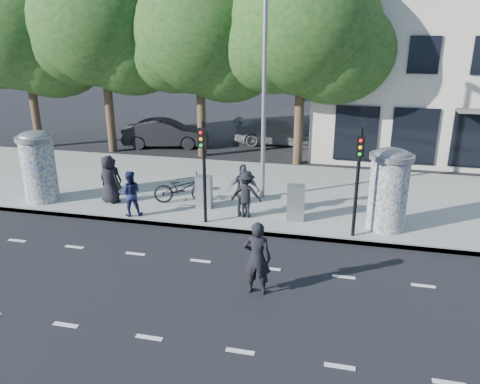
% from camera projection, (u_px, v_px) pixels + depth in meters
% --- Properties ---
extents(ground, '(120.00, 120.00, 0.00)m').
position_uv_depth(ground, '(184.00, 286.00, 12.02)').
color(ground, black).
rests_on(ground, ground).
extents(sidewalk, '(40.00, 8.00, 0.15)m').
position_uv_depth(sidewalk, '(246.00, 191.00, 18.89)').
color(sidewalk, gray).
rests_on(sidewalk, ground).
extents(curb, '(40.00, 0.10, 0.16)m').
position_uv_depth(curb, '(221.00, 229.00, 15.26)').
color(curb, slate).
rests_on(curb, ground).
extents(lane_dash_near, '(32.00, 0.12, 0.01)m').
position_uv_depth(lane_dash_near, '(149.00, 338.00, 9.99)').
color(lane_dash_near, silver).
rests_on(lane_dash_near, ground).
extents(lane_dash_far, '(32.00, 0.12, 0.01)m').
position_uv_depth(lane_dash_far, '(201.00, 261.00, 13.30)').
color(lane_dash_far, silver).
rests_on(lane_dash_far, ground).
extents(ad_column_left, '(1.36, 1.36, 2.65)m').
position_uv_depth(ad_column_left, '(38.00, 165.00, 17.20)').
color(ad_column_left, beige).
rests_on(ad_column_left, sidewalk).
extents(ad_column_right, '(1.36, 1.36, 2.65)m').
position_uv_depth(ad_column_right, '(389.00, 187.00, 14.72)').
color(ad_column_right, beige).
rests_on(ad_column_right, sidewalk).
extents(traffic_pole_near, '(0.22, 0.31, 3.40)m').
position_uv_depth(traffic_pole_near, '(204.00, 162.00, 14.90)').
color(traffic_pole_near, black).
rests_on(traffic_pole_near, sidewalk).
extents(traffic_pole_far, '(0.22, 0.31, 3.40)m').
position_uv_depth(traffic_pole_far, '(358.00, 172.00, 13.87)').
color(traffic_pole_far, black).
rests_on(traffic_pole_far, sidewalk).
extents(street_lamp, '(0.25, 0.93, 8.00)m').
position_uv_depth(street_lamp, '(264.00, 73.00, 16.37)').
color(street_lamp, slate).
rests_on(street_lamp, sidewalk).
extents(tree_far_left, '(7.20, 7.20, 9.26)m').
position_uv_depth(tree_far_left, '(23.00, 31.00, 24.27)').
color(tree_far_left, '#38281C').
rests_on(tree_far_left, ground).
extents(tree_mid_left, '(7.20, 7.20, 9.57)m').
position_uv_depth(tree_mid_left, '(102.00, 24.00, 23.21)').
color(tree_mid_left, '#38281C').
rests_on(tree_mid_left, ground).
extents(tree_near_left, '(6.80, 6.80, 8.97)m').
position_uv_depth(tree_near_left, '(199.00, 33.00, 22.46)').
color(tree_near_left, '#38281C').
rests_on(tree_near_left, ground).
extents(tree_center, '(7.00, 7.00, 9.30)m').
position_uv_depth(tree_center, '(303.00, 28.00, 20.94)').
color(tree_center, '#38281C').
rests_on(tree_center, ground).
extents(ped_a, '(0.99, 0.78, 1.78)m').
position_uv_depth(ped_a, '(109.00, 179.00, 17.13)').
color(ped_a, black).
rests_on(ped_a, sidewalk).
extents(ped_b, '(0.63, 0.43, 1.68)m').
position_uv_depth(ped_b, '(113.00, 180.00, 17.22)').
color(ped_b, black).
rests_on(ped_b, sidewalk).
extents(ped_c, '(0.94, 0.85, 1.59)m').
position_uv_depth(ped_c, '(130.00, 194.00, 15.95)').
color(ped_c, '#1C2046').
rests_on(ped_c, sidewalk).
extents(ped_d, '(1.09, 0.66, 1.64)m').
position_uv_depth(ped_d, '(246.00, 194.00, 15.82)').
color(ped_d, black).
rests_on(ped_d, sidewalk).
extents(ped_e, '(1.16, 0.78, 1.84)m').
position_uv_depth(ped_e, '(243.00, 190.00, 15.87)').
color(ped_e, gray).
rests_on(ped_e, sidewalk).
extents(man_road, '(0.70, 0.46, 1.90)m').
position_uv_depth(man_road, '(257.00, 258.00, 11.42)').
color(man_road, black).
rests_on(man_road, ground).
extents(bicycle, '(1.39, 2.20, 1.09)m').
position_uv_depth(bicycle, '(182.00, 188.00, 17.27)').
color(bicycle, black).
rests_on(bicycle, sidewalk).
extents(cabinet_left, '(0.59, 0.44, 1.17)m').
position_uv_depth(cabinet_left, '(204.00, 192.00, 16.76)').
color(cabinet_left, gray).
rests_on(cabinet_left, sidewalk).
extents(cabinet_right, '(0.62, 0.48, 1.21)m').
position_uv_depth(cabinet_right, '(296.00, 203.00, 15.64)').
color(cabinet_right, gray).
rests_on(cabinet_right, sidewalk).
extents(car_mid, '(2.61, 4.91, 1.54)m').
position_uv_depth(car_mid, '(166.00, 133.00, 26.07)').
color(car_mid, black).
rests_on(car_mid, ground).
extents(car_right, '(2.60, 5.15, 1.43)m').
position_uv_depth(car_right, '(278.00, 132.00, 26.75)').
color(car_right, slate).
rests_on(car_right, ground).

